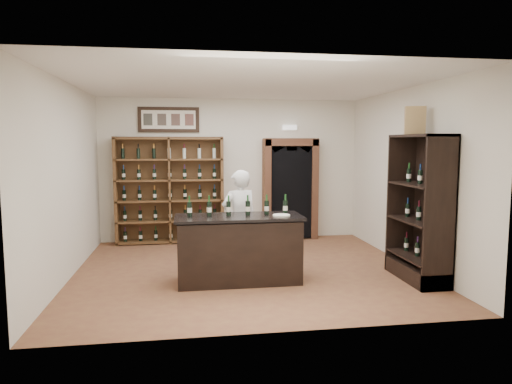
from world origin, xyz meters
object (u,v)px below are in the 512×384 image
tasting_counter (239,249)px  wine_crate (415,121)px  counter_bottle_0 (190,209)px  side_cabinet (420,231)px  shopkeeper (239,220)px  wine_shelf (170,190)px

tasting_counter → wine_crate: wine_crate is taller
counter_bottle_0 → side_cabinet: 3.48m
side_cabinet → shopkeeper: 2.82m
wine_shelf → shopkeeper: 2.54m
wine_shelf → side_cabinet: 5.02m
tasting_counter → counter_bottle_0: bearing=174.0°
counter_bottle_0 → shopkeeper: (0.81, 0.63, -0.29)m
counter_bottle_0 → shopkeeper: bearing=38.0°
tasting_counter → wine_crate: size_ratio=4.41×
wine_shelf → counter_bottle_0: bearing=-82.4°
side_cabinet → wine_crate: 1.68m
wine_shelf → wine_crate: size_ratio=5.16×
wine_shelf → shopkeeper: size_ratio=1.34×
wine_shelf → shopkeeper: bearing=-61.8°
tasting_counter → counter_bottle_0: 0.95m
side_cabinet → wine_crate: bearing=96.0°
counter_bottle_0 → side_cabinet: bearing=-6.2°
shopkeeper → counter_bottle_0: bearing=23.6°
wine_shelf → tasting_counter: size_ratio=1.17×
shopkeeper → wine_crate: 3.15m
tasting_counter → wine_shelf: bearing=110.6°
side_cabinet → counter_bottle_0: bearing=173.8°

